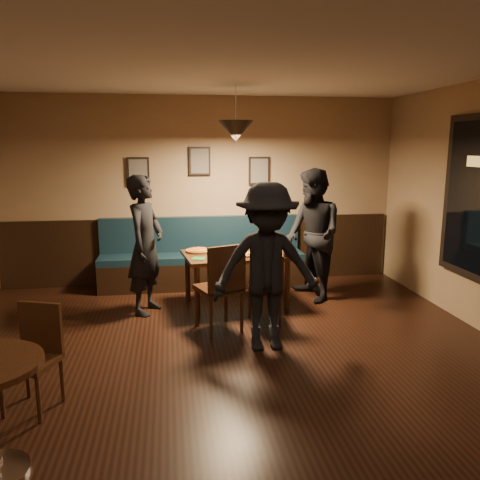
{
  "coord_description": "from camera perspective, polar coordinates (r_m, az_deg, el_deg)",
  "views": [
    {
      "loc": [
        -0.46,
        -3.73,
        2.07
      ],
      "look_at": [
        0.37,
        1.89,
        0.95
      ],
      "focal_mm": 35.81,
      "sensor_mm": 36.0,
      "label": 1
    }
  ],
  "objects": [
    {
      "name": "napkin_b",
      "position": [
        5.9,
        -4.94,
        -2.21
      ],
      "size": [
        0.2,
        0.2,
        0.01
      ],
      "primitive_type": "cube",
      "rotation": [
        0.0,
        0.0,
        -0.32
      ],
      "color": "#1B651F",
      "rests_on": "dining_table"
    },
    {
      "name": "pendant_lamp",
      "position": [
        6.03,
        -0.5,
        12.86
      ],
      "size": [
        0.44,
        0.44,
        0.25
      ],
      "primitive_type": "cone",
      "rotation": [
        3.14,
        0.0,
        0.0
      ],
      "color": "black",
      "rests_on": "ceiling"
    },
    {
      "name": "booth_bench",
      "position": [
        7.12,
        -4.52,
        -1.63
      ],
      "size": [
        3.0,
        0.6,
        1.0
      ],
      "primitive_type": null,
      "color": "#0F232D",
      "rests_on": "ground"
    },
    {
      "name": "soda_glass",
      "position": [
        5.97,
        5.49,
        -1.38
      ],
      "size": [
        0.07,
        0.07,
        0.14
      ],
      "primitive_type": "cylinder",
      "rotation": [
        0.0,
        0.0,
        -0.11
      ],
      "color": "black",
      "rests_on": "dining_table"
    },
    {
      "name": "cutlery_set",
      "position": [
        5.83,
        -0.6,
        -2.34
      ],
      "size": [
        0.19,
        0.06,
        0.0
      ],
      "primitive_type": "cube",
      "rotation": [
        0.0,
        0.0,
        1.34
      ],
      "color": "silver",
      "rests_on": "dining_table"
    },
    {
      "name": "diner_left",
      "position": [
        6.03,
        -11.19,
        -0.58
      ],
      "size": [
        0.63,
        0.74,
        1.73
      ],
      "primitive_type": "imported",
      "rotation": [
        0.0,
        0.0,
        1.17
      ],
      "color": "black",
      "rests_on": "floor"
    },
    {
      "name": "pizza_c",
      "position": [
        6.38,
        2.98,
        -1.0
      ],
      "size": [
        0.47,
        0.47,
        0.04
      ],
      "primitive_type": "cylinder",
      "rotation": [
        0.0,
        0.0,
        0.24
      ],
      "color": "orange",
      "rests_on": "dining_table"
    },
    {
      "name": "chair_near_left",
      "position": [
        5.44,
        -2.57,
        -5.54
      ],
      "size": [
        0.58,
        0.58,
        1.02
      ],
      "primitive_type": null,
      "rotation": [
        0.0,
        0.0,
        0.36
      ],
      "color": "black",
      "rests_on": "floor"
    },
    {
      "name": "floor",
      "position": [
        4.29,
        -1.28,
        -17.71
      ],
      "size": [
        7.0,
        7.0,
        0.0
      ],
      "primitive_type": "plane",
      "color": "black",
      "rests_on": "ground"
    },
    {
      "name": "ceiling",
      "position": [
        3.83,
        -1.48,
        22.16
      ],
      "size": [
        7.0,
        7.0,
        0.0
      ],
      "primitive_type": "plane",
      "rotation": [
        3.14,
        0.0,
        0.0
      ],
      "color": "silver",
      "rests_on": "ground"
    },
    {
      "name": "tabasco_bottle",
      "position": [
        6.24,
        4.33,
        -1.0
      ],
      "size": [
        0.03,
        0.03,
        0.11
      ],
      "primitive_type": "cylinder",
      "rotation": [
        0.0,
        0.0,
        0.07
      ],
      "color": "#AA2305",
      "rests_on": "dining_table"
    },
    {
      "name": "picture_right",
      "position": [
        7.33,
        2.29,
        8.24
      ],
      "size": [
        0.32,
        0.04,
        0.42
      ],
      "primitive_type": "cube",
      "color": "black",
      "rests_on": "wall_back"
    },
    {
      "name": "picture_center",
      "position": [
        7.22,
        -4.83,
        9.36
      ],
      "size": [
        0.32,
        0.04,
        0.42
      ],
      "primitive_type": "cube",
      "color": "black",
      "rests_on": "wall_back"
    },
    {
      "name": "cafe_chair_far",
      "position": [
        4.19,
        -23.73,
        -12.98
      ],
      "size": [
        0.48,
        0.48,
        0.84
      ],
      "primitive_type": null,
      "rotation": [
        0.0,
        0.0,
        2.79
      ],
      "color": "black",
      "rests_on": "floor"
    },
    {
      "name": "diner_front",
      "position": [
        4.86,
        3.26,
        -3.28
      ],
      "size": [
        1.12,
        0.66,
        1.72
      ],
      "primitive_type": "imported",
      "rotation": [
        0.0,
        0.0,
        0.01
      ],
      "color": "black",
      "rests_on": "floor"
    },
    {
      "name": "pizza_a",
      "position": [
        6.28,
        -4.99,
        -1.25
      ],
      "size": [
        0.43,
        0.43,
        0.04
      ],
      "primitive_type": "cylinder",
      "rotation": [
        0.0,
        0.0,
        0.42
      ],
      "color": "orange",
      "rests_on": "dining_table"
    },
    {
      "name": "napkin_a",
      "position": [
        6.35,
        -5.56,
        -1.26
      ],
      "size": [
        0.21,
        0.21,
        0.01
      ],
      "primitive_type": "cube",
      "rotation": [
        0.0,
        0.0,
        0.39
      ],
      "color": "#1F7435",
      "rests_on": "dining_table"
    },
    {
      "name": "pizza_b",
      "position": [
        6.05,
        0.17,
        -1.69
      ],
      "size": [
        0.4,
        0.4,
        0.04
      ],
      "primitive_type": "cylinder",
      "rotation": [
        0.0,
        0.0,
        0.38
      ],
      "color": "orange",
      "rests_on": "dining_table"
    },
    {
      "name": "picture_left",
      "position": [
        7.22,
        -12.03,
        7.97
      ],
      "size": [
        0.32,
        0.04,
        0.42
      ],
      "primitive_type": "cube",
      "color": "black",
      "rests_on": "wall_back"
    },
    {
      "name": "diner_right",
      "position": [
        6.5,
        8.65,
        0.58
      ],
      "size": [
        0.82,
        0.98,
        1.79
      ],
      "primitive_type": "imported",
      "rotation": [
        0.0,
        0.0,
        -1.39
      ],
      "color": "black",
      "rests_on": "floor"
    },
    {
      "name": "chair_near_right",
      "position": [
        5.69,
        2.98,
        -5.72
      ],
      "size": [
        0.39,
        0.39,
        0.84
      ],
      "primitive_type": null,
      "rotation": [
        0.0,
        0.0,
        -0.04
      ],
      "color": "black",
      "rests_on": "floor"
    },
    {
      "name": "wainscot",
      "position": [
        7.38,
        -4.66,
        -1.17
      ],
      "size": [
        5.88,
        0.06,
        1.0
      ],
      "primitive_type": "cube",
      "color": "black",
      "rests_on": "ground"
    },
    {
      "name": "dining_table",
      "position": [
        6.27,
        -0.47,
        -4.74
      ],
      "size": [
        1.42,
        1.01,
        0.71
      ],
      "primitive_type": "cube",
      "rotation": [
        0.0,
        0.0,
        0.13
      ],
      "color": "#311B0D",
      "rests_on": "floor"
    },
    {
      "name": "wall_back",
      "position": [
        7.27,
        -4.79,
        5.82
      ],
      "size": [
        6.0,
        0.0,
        6.0
      ],
      "primitive_type": "plane",
      "rotation": [
        1.57,
        0.0,
        0.0
      ],
      "color": "#8C704F",
      "rests_on": "ground"
    }
  ]
}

